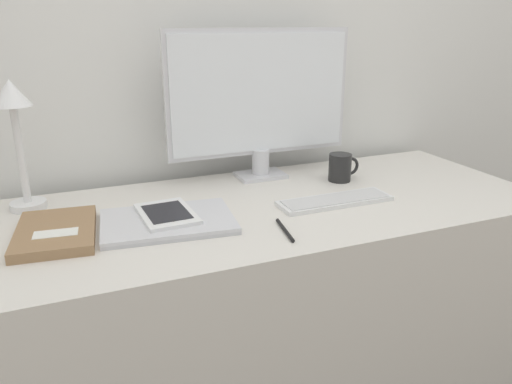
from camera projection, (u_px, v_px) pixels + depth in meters
name	position (u px, v px, depth m)	size (l,w,h in m)	color
wall_back	(224.00, 25.00, 1.60)	(3.60, 0.05, 2.40)	silver
desk	(272.00, 314.00, 1.53)	(1.56, 0.65, 0.73)	silver
monitor	(260.00, 99.00, 1.56)	(0.61, 0.11, 0.47)	silver
keyboard	(335.00, 201.00, 1.41)	(0.33, 0.10, 0.01)	silver
laptop	(168.00, 221.00, 1.26)	(0.35, 0.26, 0.02)	#BCBCC1
ereader	(167.00, 214.00, 1.27)	(0.14, 0.20, 0.01)	white
desk_lamp	(15.00, 123.00, 1.29)	(0.10, 0.10, 0.35)	white
notebook	(56.00, 232.00, 1.19)	(0.21, 0.28, 0.03)	#93704C
coffee_mug	(341.00, 167.00, 1.59)	(0.11, 0.07, 0.09)	black
pen	(285.00, 230.00, 1.22)	(0.03, 0.13, 0.01)	black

